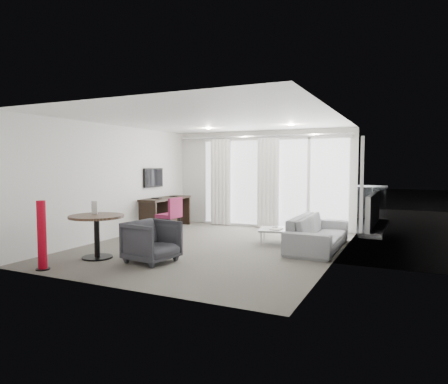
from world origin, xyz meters
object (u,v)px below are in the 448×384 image
at_px(sofa, 318,232).
at_px(rattan_chair_a, 304,210).
at_px(tub_armchair, 152,241).
at_px(desk, 166,213).
at_px(round_table, 97,237).
at_px(rattan_chair_b, 342,209).
at_px(desk_chair, 169,216).
at_px(red_lamp, 42,235).
at_px(coffee_table, 276,236).

bearing_deg(sofa, rattan_chair_a, 18.73).
relative_size(tub_armchair, rattan_chair_a, 0.98).
distance_m(desk, round_table, 3.49).
xyz_separation_m(desk, tub_armchair, (1.84, -3.22, -0.04)).
bearing_deg(rattan_chair_b, sofa, -64.59).
bearing_deg(desk, rattan_chair_b, 34.87).
bearing_deg(sofa, desk_chair, 90.28).
bearing_deg(rattan_chair_b, tub_armchair, -86.72).
relative_size(desk, sofa, 0.77).
distance_m(sofa, rattan_chair_b, 3.70).
height_order(red_lamp, tub_armchair, red_lamp).
bearing_deg(round_table, coffee_table, 46.28).
bearing_deg(rattan_chair_a, round_table, -135.65).
distance_m(red_lamp, rattan_chair_a, 7.18).
relative_size(red_lamp, rattan_chair_b, 1.35).
bearing_deg(desk, coffee_table, -12.67).
relative_size(desk_chair, coffee_table, 1.27).
xyz_separation_m(round_table, red_lamp, (-0.23, -0.99, 0.17)).
bearing_deg(rattan_chair_a, red_lamp, -134.31).
distance_m(desk_chair, round_table, 2.56).
xyz_separation_m(red_lamp, coffee_table, (2.77, 3.65, -0.40)).
distance_m(round_table, tub_armchair, 1.09).
bearing_deg(rattan_chair_a, sofa, -94.15).
bearing_deg(rattan_chair_b, red_lamp, -92.51).
relative_size(desk_chair, red_lamp, 0.82).
relative_size(desk, tub_armchair, 2.18).
bearing_deg(tub_armchair, rattan_chair_a, -4.81).
relative_size(coffee_table, sofa, 0.32).
height_order(red_lamp, rattan_chair_b, red_lamp).
height_order(round_table, rattan_chair_b, rattan_chair_b).
relative_size(round_table, tub_armchair, 1.23).
distance_m(tub_armchair, rattan_chair_b, 6.49).
xyz_separation_m(round_table, tub_armchair, (1.07, 0.18, -0.03)).
height_order(desk_chair, tub_armchair, desk_chair).
relative_size(desk_chair, round_table, 0.93).
bearing_deg(round_table, rattan_chair_a, 67.22).
bearing_deg(desk, sofa, -11.16).
bearing_deg(desk_chair, rattan_chair_b, 53.72).
bearing_deg(desk_chair, desk, 133.92).
relative_size(sofa, rattan_chair_b, 2.71).
bearing_deg(round_table, desk, 102.69).
relative_size(desk_chair, tub_armchair, 1.15).
height_order(rattan_chair_a, rattan_chair_b, rattan_chair_b).
bearing_deg(red_lamp, desk_chair, 88.22).
xyz_separation_m(desk, round_table, (0.77, -3.40, -0.02)).
height_order(red_lamp, coffee_table, red_lamp).
bearing_deg(rattan_chair_b, desk, -121.40).
height_order(desk_chair, sofa, desk_chair).
relative_size(desk_chair, rattan_chair_b, 1.10).
height_order(red_lamp, sofa, red_lamp).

